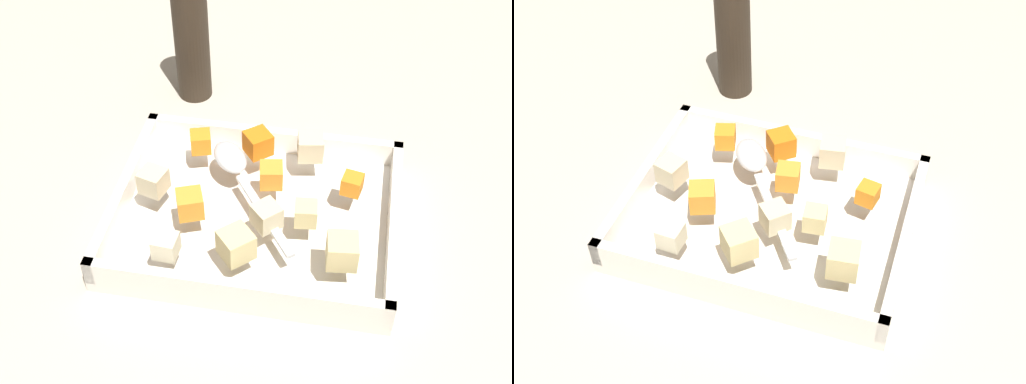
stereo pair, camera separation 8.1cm
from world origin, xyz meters
The scene contains 16 objects.
ground_plane centered at (0.00, 0.00, 0.00)m, with size 4.00×4.00×0.00m, color #BCB29E.
baking_dish centered at (0.02, 0.01, 0.01)m, with size 0.34×0.27×0.05m.
carrot_chunk_heap_top centered at (-0.09, -0.02, 0.06)m, with size 0.02×0.02×0.02m, color orange.
carrot_chunk_mid_left centered at (0.09, 0.04, 0.06)m, with size 0.03×0.03×0.03m, color orange.
carrot_chunk_back_center centered at (0.10, -0.07, 0.06)m, with size 0.03×0.03×0.03m, color orange.
carrot_chunk_front_center centered at (0.03, -0.07, 0.06)m, with size 0.03×0.03×0.03m, color orange.
carrot_chunk_rim_edge centered at (0.01, -0.02, 0.06)m, with size 0.03×0.03×0.03m, color orange.
potato_chunk_center centered at (0.14, 0.01, 0.06)m, with size 0.03×0.03×0.03m, color beige.
potato_chunk_mid_right centered at (0.00, 0.05, 0.06)m, with size 0.03×0.03×0.03m, color beige.
potato_chunk_corner_ne centered at (-0.03, -0.08, 0.06)m, with size 0.03×0.03×0.03m, color beige.
potato_chunk_far_right centered at (-0.04, 0.03, 0.06)m, with size 0.03×0.03×0.03m, color #E0CC89.
potato_chunk_far_left centered at (-0.09, 0.09, 0.06)m, with size 0.03×0.03×0.03m, color #E0CC89.
potato_chunk_near_right centered at (0.10, 0.11, 0.06)m, with size 0.03×0.03×0.03m, color beige.
potato_chunk_corner_sw centered at (0.03, 0.10, 0.06)m, with size 0.03×0.03×0.03m, color #E0CC89.
serving_spoon centered at (0.05, -0.04, 0.06)m, with size 0.13×0.18×0.02m.
pepper_mill centered at (0.16, -0.24, 0.10)m, with size 0.05×0.05×0.21m.
Camera 2 is at (-0.16, 0.55, 0.63)m, focal length 47.78 mm.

